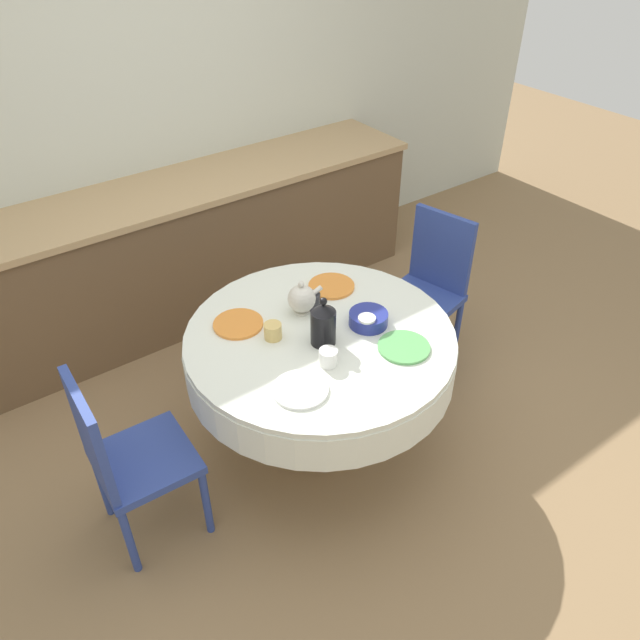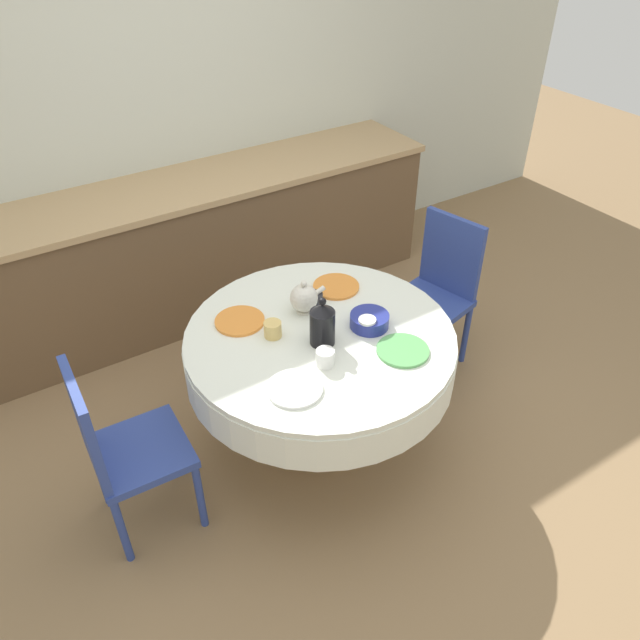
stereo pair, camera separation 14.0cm
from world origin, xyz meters
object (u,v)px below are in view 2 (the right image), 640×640
at_px(chair_left, 438,287).
at_px(chair_right, 120,446).
at_px(teapot, 304,298).
at_px(coffee_carafe, 322,324).

bearing_deg(chair_left, chair_right, 82.07).
xyz_separation_m(chair_left, chair_right, (-1.94, -0.19, 0.00)).
bearing_deg(teapot, chair_left, 2.59).
relative_size(chair_right, teapot, 4.89).
distance_m(chair_right, teapot, 1.07).
height_order(coffee_carafe, teapot, coffee_carafe).
relative_size(chair_left, coffee_carafe, 3.74).
height_order(chair_left, teapot, chair_left).
relative_size(chair_left, chair_right, 1.00).
relative_size(chair_left, teapot, 4.89).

